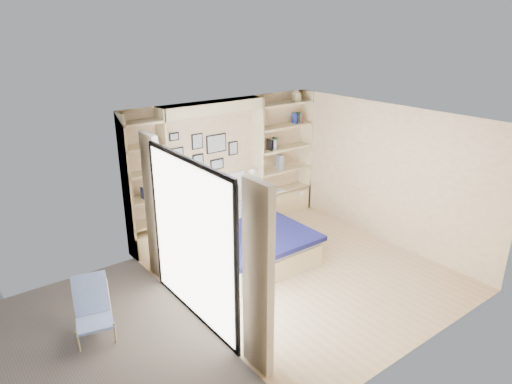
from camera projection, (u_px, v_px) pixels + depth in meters
ground at (301, 271)px, 7.41m from camera, size 4.50×4.50×0.00m
room_shell at (228, 188)px, 7.95m from camera, size 4.50×4.50×4.50m
bed at (244, 240)px, 7.83m from camera, size 1.76×2.33×1.07m
photo_gallery at (202, 151)px, 8.25m from camera, size 1.48×0.02×0.82m
reading_lamps at (217, 179)px, 8.35m from camera, size 1.92×0.12×0.15m
shelf_decor at (273, 137)px, 8.97m from camera, size 3.53×0.23×2.03m
deck at (75, 365)px, 5.36m from camera, size 3.20×4.00×0.05m
deck_chair at (93, 309)px, 5.80m from camera, size 0.63×0.85×0.76m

